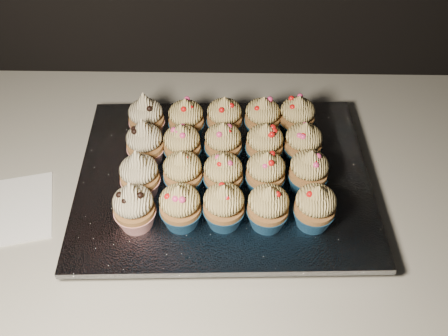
{
  "coord_description": "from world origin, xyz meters",
  "views": [
    {
      "loc": [
        0.26,
        1.1,
        1.55
      ],
      "look_at": [
        0.25,
        1.67,
        0.95
      ],
      "focal_mm": 40.0,
      "sensor_mm": 36.0,
      "label": 1
    }
  ],
  "objects": [
    {
      "name": "cabinet",
      "position": [
        0.0,
        1.7,
        0.43
      ],
      "size": [
        2.4,
        0.6,
        0.86
      ],
      "primitive_type": "cube",
      "color": "black",
      "rests_on": "ground"
    },
    {
      "name": "worktop",
      "position": [
        0.0,
        1.7,
        0.88
      ],
      "size": [
        2.44,
        0.64,
        0.04
      ],
      "primitive_type": "cube",
      "color": "beige",
      "rests_on": "cabinet"
    },
    {
      "name": "napkin",
      "position": [
        -0.11,
        1.61,
        0.9
      ],
      "size": [
        0.17,
        0.17,
        0.0
      ],
      "primitive_type": "cube",
      "rotation": [
        0.0,
        0.0,
        0.24
      ],
      "color": "white",
      "rests_on": "worktop"
    },
    {
      "name": "baking_tray",
      "position": [
        0.25,
        1.67,
        0.91
      ],
      "size": [
        0.46,
        0.35,
        0.02
      ],
      "primitive_type": "cube",
      "rotation": [
        0.0,
        0.0,
        0.03
      ],
      "color": "black",
      "rests_on": "worktop"
    },
    {
      "name": "foil_lining",
      "position": [
        0.25,
        1.67,
        0.93
      ],
      "size": [
        0.5,
        0.39,
        0.01
      ],
      "primitive_type": "cube",
      "rotation": [
        0.0,
        0.0,
        0.03
      ],
      "color": "silver",
      "rests_on": "baking_tray"
    },
    {
      "name": "cupcake_0",
      "position": [
        0.12,
        1.56,
        0.97
      ],
      "size": [
        0.06,
        0.06,
        0.1
      ],
      "color": "#A81C17",
      "rests_on": "foil_lining"
    },
    {
      "name": "cupcake_1",
      "position": [
        0.19,
        1.57,
        0.97
      ],
      "size": [
        0.06,
        0.06,
        0.08
      ],
      "color": "navy",
      "rests_on": "foil_lining"
    },
    {
      "name": "cupcake_2",
      "position": [
        0.25,
        1.57,
        0.97
      ],
      "size": [
        0.06,
        0.06,
        0.08
      ],
      "color": "navy",
      "rests_on": "foil_lining"
    },
    {
      "name": "cupcake_3",
      "position": [
        0.32,
        1.57,
        0.97
      ],
      "size": [
        0.06,
        0.06,
        0.08
      ],
      "color": "navy",
      "rests_on": "foil_lining"
    },
    {
      "name": "cupcake_4",
      "position": [
        0.38,
        1.57,
        0.97
      ],
      "size": [
        0.06,
        0.06,
        0.08
      ],
      "color": "navy",
      "rests_on": "foil_lining"
    },
    {
      "name": "cupcake_5",
      "position": [
        0.12,
        1.63,
        0.97
      ],
      "size": [
        0.06,
        0.06,
        0.1
      ],
      "color": "#A81C17",
      "rests_on": "foil_lining"
    },
    {
      "name": "cupcake_6",
      "position": [
        0.18,
        1.63,
        0.97
      ],
      "size": [
        0.06,
        0.06,
        0.08
      ],
      "color": "navy",
      "rests_on": "foil_lining"
    },
    {
      "name": "cupcake_7",
      "position": [
        0.25,
        1.63,
        0.97
      ],
      "size": [
        0.06,
        0.06,
        0.08
      ],
      "color": "navy",
      "rests_on": "foil_lining"
    },
    {
      "name": "cupcake_8",
      "position": [
        0.31,
        1.64,
        0.97
      ],
      "size": [
        0.06,
        0.06,
        0.08
      ],
      "color": "navy",
      "rests_on": "foil_lining"
    },
    {
      "name": "cupcake_9",
      "position": [
        0.38,
        1.64,
        0.97
      ],
      "size": [
        0.06,
        0.06,
        0.08
      ],
      "color": "navy",
      "rests_on": "foil_lining"
    },
    {
      "name": "cupcake_10",
      "position": [
        0.12,
        1.7,
        0.97
      ],
      "size": [
        0.06,
        0.06,
        0.1
      ],
      "color": "#A81C17",
      "rests_on": "foil_lining"
    },
    {
      "name": "cupcake_11",
      "position": [
        0.18,
        1.7,
        0.97
      ],
      "size": [
        0.06,
        0.06,
        0.08
      ],
      "color": "navy",
      "rests_on": "foil_lining"
    },
    {
      "name": "cupcake_12",
      "position": [
        0.25,
        1.7,
        0.97
      ],
      "size": [
        0.06,
        0.06,
        0.08
      ],
      "color": "navy",
      "rests_on": "foil_lining"
    },
    {
      "name": "cupcake_13",
      "position": [
        0.32,
        1.7,
        0.97
      ],
      "size": [
        0.06,
        0.06,
        0.08
      ],
      "color": "navy",
      "rests_on": "foil_lining"
    },
    {
      "name": "cupcake_14",
      "position": [
        0.38,
        1.7,
        0.97
      ],
      "size": [
        0.06,
        0.06,
        0.08
      ],
      "color": "navy",
      "rests_on": "foil_lining"
    },
    {
      "name": "cupcake_15",
      "position": [
        0.11,
        1.76,
        0.97
      ],
      "size": [
        0.06,
        0.06,
        0.1
      ],
      "color": "#A81C17",
      "rests_on": "foil_lining"
    },
    {
      "name": "cupcake_16",
      "position": [
        0.18,
        1.76,
        0.97
      ],
      "size": [
        0.06,
        0.06,
        0.08
      ],
      "color": "navy",
      "rests_on": "foil_lining"
    },
    {
      "name": "cupcake_17",
      "position": [
        0.25,
        1.77,
        0.97
      ],
      "size": [
        0.06,
        0.06,
        0.08
      ],
      "color": "navy",
      "rests_on": "foil_lining"
    },
    {
      "name": "cupcake_18",
      "position": [
        0.31,
        1.77,
        0.97
      ],
      "size": [
        0.06,
        0.06,
        0.08
      ],
      "color": "navy",
      "rests_on": "foil_lining"
    },
    {
      "name": "cupcake_19",
      "position": [
        0.38,
        1.77,
        0.97
      ],
      "size": [
        0.06,
        0.06,
        0.08
      ],
      "color": "navy",
      "rests_on": "foil_lining"
    }
  ]
}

